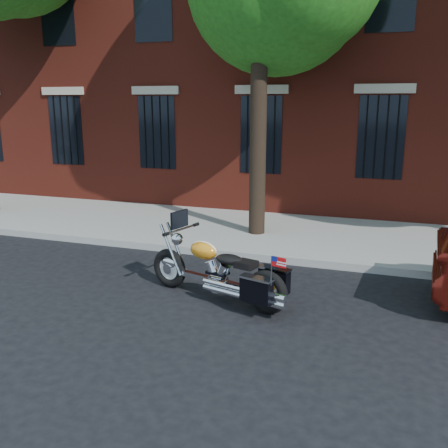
% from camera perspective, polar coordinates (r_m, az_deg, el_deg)
% --- Properties ---
extents(ground, '(120.00, 120.00, 0.00)m').
position_cam_1_polar(ground, '(8.96, -4.29, -6.17)').
color(ground, black).
rests_on(ground, ground).
extents(curb, '(40.00, 0.16, 0.15)m').
position_cam_1_polar(curb, '(10.15, -1.25, -3.25)').
color(curb, gray).
rests_on(curb, ground).
extents(sidewalk, '(40.00, 3.60, 0.15)m').
position_cam_1_polar(sidewalk, '(11.87, 1.86, -0.72)').
color(sidewalk, gray).
rests_on(sidewalk, ground).
extents(building, '(26.00, 10.08, 12.00)m').
position_cam_1_polar(building, '(18.33, 8.78, 22.95)').
color(building, maroon).
rests_on(building, ground).
extents(motorcycle, '(2.51, 1.24, 1.35)m').
position_cam_1_polar(motorcycle, '(7.77, -0.24, -5.73)').
color(motorcycle, black).
rests_on(motorcycle, ground).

